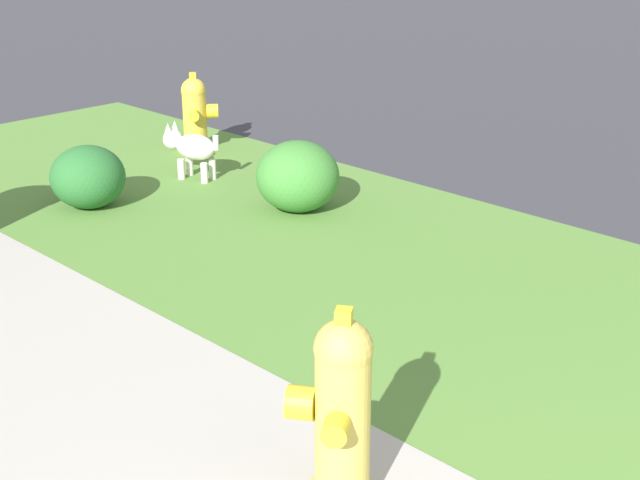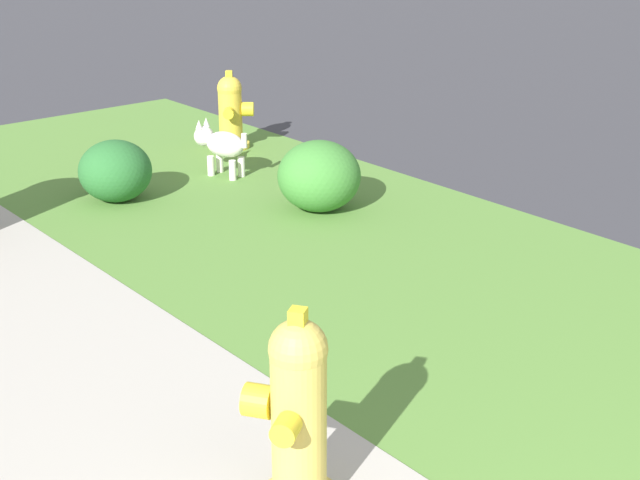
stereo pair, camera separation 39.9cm
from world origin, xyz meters
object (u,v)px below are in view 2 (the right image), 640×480
small_white_dog (221,144)px  shrub_bush_far_verge (115,171)px  fire_hydrant_far_end (297,416)px  fire_hydrant_at_driveway (231,112)px  shrub_bush_near_lamp (319,176)px

small_white_dog → shrub_bush_far_verge: 0.92m
fire_hydrant_far_end → shrub_bush_far_verge: 3.72m
small_white_dog → shrub_bush_far_verge: size_ratio=0.95×
fire_hydrant_at_driveway → shrub_bush_far_verge: bearing=-26.6°
small_white_dog → shrub_bush_far_verge: bearing=74.8°
small_white_dog → shrub_bush_near_lamp: bearing=167.0°
fire_hydrant_far_end → shrub_bush_near_lamp: (-2.43, 2.15, -0.14)m
fire_hydrant_at_driveway → shrub_bush_far_verge: (0.63, -1.45, -0.10)m
fire_hydrant_at_driveway → shrub_bush_far_verge: size_ratio=1.29×
small_white_dog → shrub_bush_near_lamp: 1.12m
fire_hydrant_at_driveway → small_white_dog: (0.61, -0.53, -0.07)m
shrub_bush_near_lamp → small_white_dog: bearing=-176.9°
fire_hydrant_far_end → fire_hydrant_at_driveway: 4.91m
fire_hydrant_far_end → fire_hydrant_at_driveway: fire_hydrant_far_end is taller
shrub_bush_far_verge → small_white_dog: bearing=90.9°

